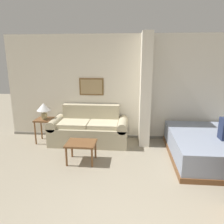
{
  "coord_description": "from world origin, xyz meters",
  "views": [
    {
      "loc": [
        -0.27,
        -1.77,
        2.06
      ],
      "look_at": [
        -0.63,
        2.19,
        1.05
      ],
      "focal_mm": 35.0,
      "sensor_mm": 36.0,
      "label": 1
    }
  ],
  "objects_px": {
    "table_lamp": "(44,108)",
    "couch": "(89,130)",
    "bed": "(212,146)",
    "coffee_table": "(81,145)"
  },
  "relations": [
    {
      "from": "table_lamp",
      "to": "couch",
      "type": "bearing_deg",
      "value": 3.36
    },
    {
      "from": "bed",
      "to": "coffee_table",
      "type": "bearing_deg",
      "value": -171.32
    },
    {
      "from": "coffee_table",
      "to": "table_lamp",
      "type": "distance_m",
      "value": 1.58
    },
    {
      "from": "couch",
      "to": "bed",
      "type": "distance_m",
      "value": 2.77
    },
    {
      "from": "couch",
      "to": "bed",
      "type": "xyz_separation_m",
      "value": [
        2.69,
        -0.64,
        -0.07
      ]
    },
    {
      "from": "coffee_table",
      "to": "table_lamp",
      "type": "bearing_deg",
      "value": 139.07
    },
    {
      "from": "couch",
      "to": "coffee_table",
      "type": "distance_m",
      "value": 1.04
    },
    {
      "from": "table_lamp",
      "to": "bed",
      "type": "relative_size",
      "value": 0.19
    },
    {
      "from": "table_lamp",
      "to": "bed",
      "type": "height_order",
      "value": "table_lamp"
    },
    {
      "from": "couch",
      "to": "bed",
      "type": "relative_size",
      "value": 0.91
    }
  ]
}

